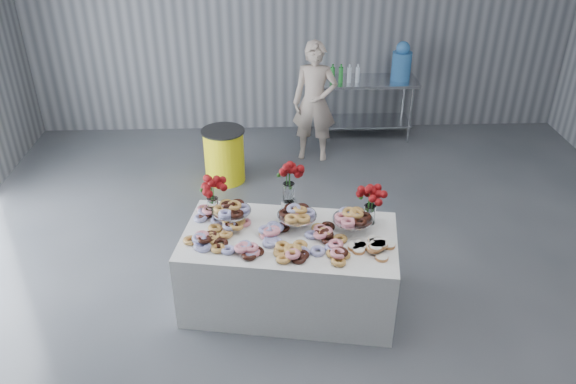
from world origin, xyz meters
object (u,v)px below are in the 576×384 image
(prep_table, at_px, (364,98))
(person, at_px, (315,102))
(trash_barrel, at_px, (224,155))
(display_table, at_px, (289,269))
(water_jug, at_px, (402,63))

(prep_table, bearing_deg, person, -140.02)
(person, xyz_separation_m, trash_barrel, (-1.21, -0.62, -0.47))
(display_table, distance_m, prep_table, 3.92)
(display_table, height_order, person, person)
(person, relative_size, trash_barrel, 2.32)
(person, bearing_deg, water_jug, 36.38)
(water_jug, bearing_deg, trash_barrel, -152.74)
(prep_table, relative_size, water_jug, 2.71)
(water_jug, height_order, person, person)
(prep_table, distance_m, water_jug, 0.73)
(prep_table, bearing_deg, trash_barrel, -147.23)
(prep_table, relative_size, trash_barrel, 2.11)
(prep_table, xyz_separation_m, person, (-0.79, -0.67, 0.20))
(display_table, height_order, water_jug, water_jug)
(water_jug, relative_size, person, 0.34)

